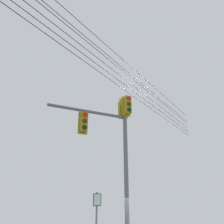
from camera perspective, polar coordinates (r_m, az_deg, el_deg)
signal_mast_assembly at (r=11.24m, az=0.74°, el=-5.98°), size 2.30×3.69×7.28m
route_sign_primary at (r=9.15m, az=-3.70°, el=-24.73°), size 0.14×0.29×2.58m
overhead_wire_span at (r=13.55m, az=4.75°, el=7.14°), size 15.95×9.50×2.22m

